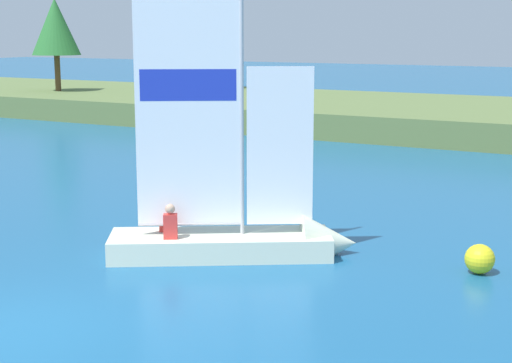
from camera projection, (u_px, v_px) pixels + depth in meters
The scene contains 6 objects.
ground_plane at pixel (9, 332), 12.31m from camera, with size 200.00×200.00×0.00m, color #195684.
shore_bank at pixel (472, 119), 37.14m from camera, with size 80.00×13.35×1.15m, color #5B703D.
shoreline_tree_left at pixel (55, 27), 46.01m from camera, with size 2.84×2.84×5.41m.
shoreline_tree_midleft at pixel (209, 14), 47.48m from camera, with size 2.09×2.09×6.27m.
sailboat at pixel (256, 231), 16.41m from camera, with size 5.08×3.88×6.76m.
channel_buoy at pixel (480, 259), 15.22m from camera, with size 0.58×0.58×0.58m, color yellow.
Camera 1 is at (9.04, -8.30, 4.62)m, focal length 55.16 mm.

